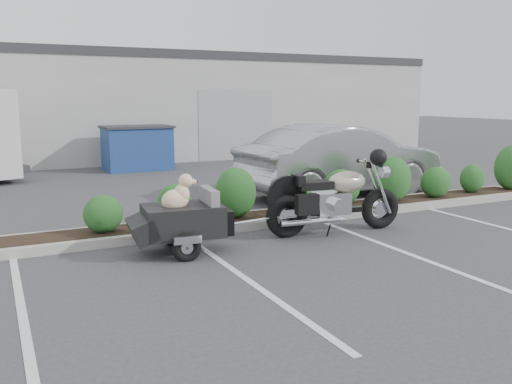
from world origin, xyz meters
name	(u,v)px	position (x,y,z in m)	size (l,w,h in m)	color
ground	(319,253)	(0.00, 0.00, 0.00)	(90.00, 90.00, 0.00)	#38383A
planter_kerb	(301,214)	(1.00, 2.20, 0.07)	(12.00, 1.00, 0.15)	#9E9E93
building	(102,105)	(0.00, 17.00, 2.00)	(26.00, 10.00, 4.00)	#9EA099
motorcycle	(336,200)	(0.94, 0.94, 0.59)	(2.59, 0.91, 1.49)	black
pet_trailer	(182,219)	(-1.85, 0.96, 0.52)	(2.08, 1.17, 1.23)	black
sedan	(341,160)	(3.19, 4.00, 0.85)	(1.80, 5.15, 1.70)	#A09FA6
dumpster	(137,147)	(-0.08, 10.77, 0.73)	(2.20, 1.53, 1.43)	navy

